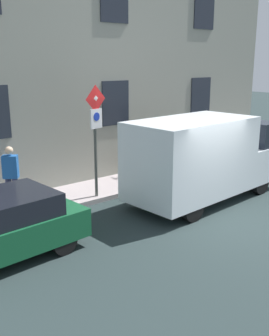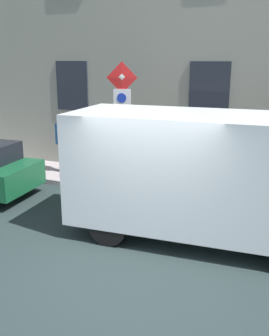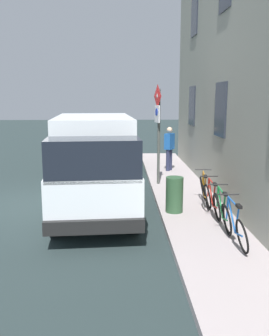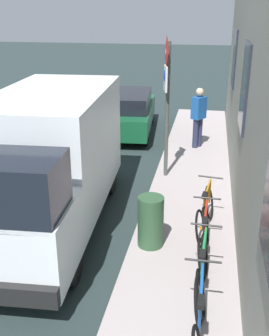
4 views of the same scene
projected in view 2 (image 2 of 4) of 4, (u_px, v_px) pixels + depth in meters
The scene contains 9 objects.
ground_plane at pixel (141, 262), 6.94m from camera, with size 80.00×80.00×0.00m, color #253232.
sidewalk_slab at pixel (197, 191), 10.45m from camera, with size 1.80×17.66×0.14m, color #A99C9C.
building_facade at pixel (215, 32), 10.44m from camera, with size 0.75×15.66×8.36m.
sign_post_stacked at pixel (122, 108), 9.95m from camera, with size 0.20×0.55×3.16m.
delivery_van at pixel (200, 174), 7.55m from camera, with size 2.34×5.45×2.50m.
bicycle_red at pixel (261, 179), 10.04m from camera, with size 0.46×1.71×0.89m.
bicycle_orange at pixel (225, 175), 10.39m from camera, with size 0.48×1.72×0.89m.
pedestrian at pixel (62, 142), 11.76m from camera, with size 0.44×0.48×1.72m.
litter_bin at pixel (245, 184), 9.33m from camera, with size 0.44×0.44×0.90m, color #2D5133.
Camera 2 is at (-5.77, -2.33, 3.49)m, focal length 41.70 mm.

